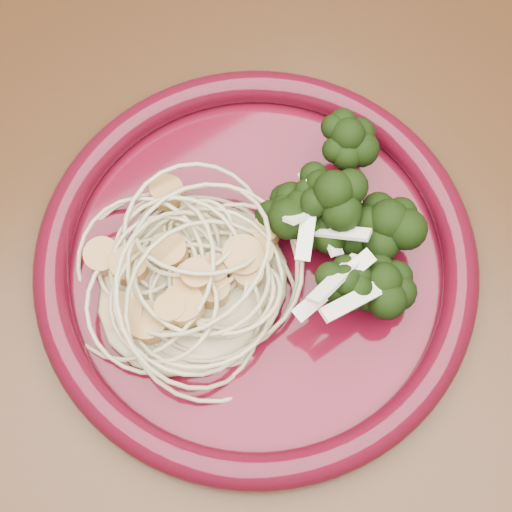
{
  "coord_description": "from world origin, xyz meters",
  "views": [
    {
      "loc": [
        -0.08,
        -0.2,
        1.22
      ],
      "look_at": [
        0.03,
        -0.06,
        0.77
      ],
      "focal_mm": 50.0,
      "sensor_mm": 36.0,
      "label": 1
    }
  ],
  "objects": [
    {
      "name": "scallop_cluster",
      "position": [
        -0.02,
        -0.05,
        0.81
      ],
      "size": [
        0.16,
        0.16,
        0.04
      ],
      "primitive_type": null,
      "rotation": [
        0.0,
        0.0,
        -0.2
      ],
      "color": "tan",
      "rests_on": "spaghetti_pile"
    },
    {
      "name": "broccoli_pile",
      "position": [
        0.08,
        -0.07,
        0.78
      ],
      "size": [
        0.12,
        0.17,
        0.05
      ],
      "primitive_type": "ellipsoid",
      "rotation": [
        0.0,
        0.0,
        -0.2
      ],
      "color": "black",
      "rests_on": "dinner_plate"
    },
    {
      "name": "dinner_plate",
      "position": [
        0.03,
        -0.06,
        0.76
      ],
      "size": [
        0.36,
        0.36,
        0.03
      ],
      "rotation": [
        0.0,
        0.0,
        -0.2
      ],
      "color": "#4F0816",
      "rests_on": "dining_table"
    },
    {
      "name": "spaghetti_pile",
      "position": [
        -0.02,
        -0.05,
        0.77
      ],
      "size": [
        0.16,
        0.14,
        0.03
      ],
      "primitive_type": "ellipsoid",
      "rotation": [
        0.0,
        0.0,
        -0.2
      ],
      "color": "#C6BB8D",
      "rests_on": "dinner_plate"
    },
    {
      "name": "onion_garnish",
      "position": [
        0.08,
        -0.07,
        0.82
      ],
      "size": [
        0.08,
        0.11,
        0.05
      ],
      "primitive_type": null,
      "rotation": [
        0.0,
        0.0,
        -0.2
      ],
      "color": "#EFEBCC",
      "rests_on": "broccoli_pile"
    },
    {
      "name": "dining_table",
      "position": [
        0.0,
        0.0,
        0.65
      ],
      "size": [
        1.2,
        0.8,
        0.75
      ],
      "color": "#472814",
      "rests_on": "ground"
    }
  ]
}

